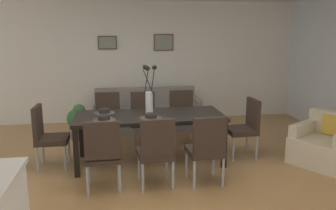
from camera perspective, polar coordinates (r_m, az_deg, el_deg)
name	(u,v)px	position (r m, az deg, el deg)	size (l,w,h in m)	color
ground_plane	(155,178)	(4.77, -2.14, -12.02)	(9.00, 9.00, 0.00)	#A87A47
back_wall_panel	(136,62)	(7.61, -5.30, 7.15)	(9.00, 0.10, 2.60)	white
dining_table	(149,119)	(5.12, -3.11, -2.35)	(2.20, 0.93, 0.74)	black
dining_chair_near_left	(103,152)	(4.29, -10.81, -7.65)	(0.45, 0.45, 0.92)	#33261E
dining_chair_near_right	(108,117)	(6.00, -10.01, -1.94)	(0.46, 0.46, 0.92)	#33261E
dining_chair_far_left	(156,149)	(4.32, -1.96, -7.31)	(0.46, 0.46, 0.92)	#33261E
dining_chair_far_right	(143,116)	(5.98, -4.15, -1.85)	(0.46, 0.46, 0.92)	#33261E
dining_chair_mid_left	(207,147)	(4.43, 6.45, -6.88)	(0.46, 0.46, 0.92)	#33261E
dining_chair_mid_right	(182,114)	(6.12, 2.39, -1.49)	(0.44, 0.44, 0.92)	#33261E
dining_chair_head_west	(47,134)	(5.24, -19.54, -4.51)	(0.45, 0.45, 0.92)	#33261E
dining_chair_head_east	(246,125)	(5.55, 12.82, -3.20)	(0.45, 0.45, 0.92)	#33261E
centerpiece_vase	(149,96)	(5.04, -3.15, 1.52)	(0.21, 0.23, 0.73)	silver
placemat_near_left	(104,120)	(4.87, -10.60, -2.42)	(0.32, 0.32, 0.01)	#4C4742
bowl_near_left	(104,117)	(4.87, -10.61, -1.99)	(0.17, 0.17, 0.07)	#2D2826
placemat_near_right	(105,113)	(5.28, -10.51, -1.30)	(0.32, 0.32, 0.01)	#4C4742
bowl_near_right	(104,110)	(5.27, -10.53, -0.91)	(0.17, 0.17, 0.07)	#2D2826
placemat_far_left	(151,118)	(4.90, -2.86, -2.14)	(0.32, 0.32, 0.01)	#4C4742
bowl_far_left	(151,115)	(4.89, -2.86, -1.72)	(0.17, 0.17, 0.07)	#2D2826
sofa	(147,115)	(7.05, -3.52, -1.63)	(2.10, 0.84, 0.80)	gray
armchair	(326,145)	(5.68, 24.77, -6.06)	(1.10, 1.10, 0.75)	beige
framed_picture_left	(107,43)	(7.50, -10.04, 10.16)	(0.40, 0.03, 0.29)	#473828
framed_picture_center	(164,42)	(7.59, -0.74, 10.36)	(0.43, 0.03, 0.36)	#473828
potted_plant	(77,120)	(6.47, -14.83, -2.43)	(0.36, 0.36, 0.67)	brown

